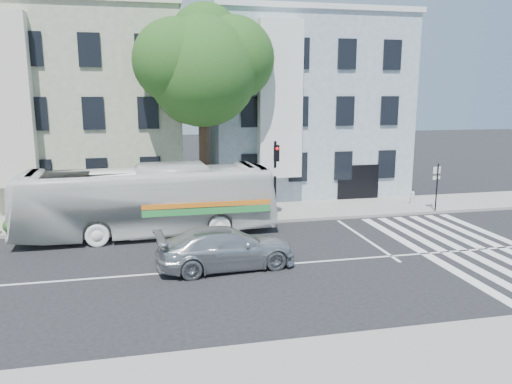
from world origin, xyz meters
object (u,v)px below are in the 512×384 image
object	(u,v)px
bus	(148,201)
sedan	(226,248)
traffic_signal	(276,170)
fire_hydrant	(412,197)

from	to	relation	value
bus	sedan	bearing A→B (deg)	-153.61
sedan	traffic_signal	distance (m)	7.58
traffic_signal	fire_hydrant	world-z (taller)	traffic_signal
sedan	bus	bearing A→B (deg)	23.72
bus	sedan	size ratio (longest dim) A/B	2.21
traffic_signal	fire_hydrant	xyz separation A→B (m)	(8.55, 1.43, -2.11)
bus	traffic_signal	bearing A→B (deg)	-80.44
sedan	traffic_signal	xyz separation A→B (m)	(3.56, 6.42, 1.87)
bus	fire_hydrant	bearing A→B (deg)	-82.00
bus	sedan	xyz separation A→B (m)	(2.80, -5.04, -0.86)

